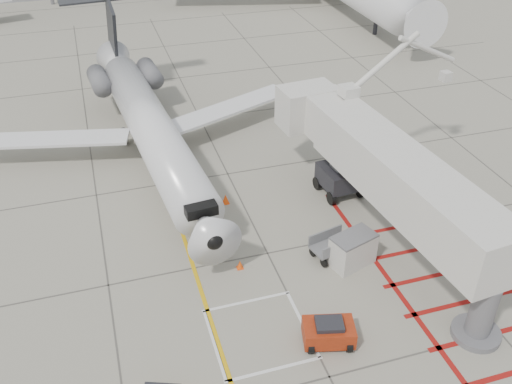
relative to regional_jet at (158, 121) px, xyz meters
name	(u,v)px	position (x,y,z in m)	size (l,w,h in m)	color
ground_plane	(295,308)	(3.85, -13.02, -3.72)	(260.00, 260.00, 0.00)	gray
regional_jet	(158,121)	(0.00, 0.00, 0.00)	(22.52, 28.39, 7.44)	silver
jet_bridge	(403,191)	(10.14, -10.66, -0.08)	(8.61, 18.19, 7.27)	silver
pushback_tug	(329,332)	(4.49, -15.32, -3.09)	(2.15, 1.34, 1.25)	#99280E
baggage_cart	(332,246)	(6.87, -10.14, -3.08)	(2.03, 1.28, 1.28)	slate
ground_power_unit	(353,250)	(7.61, -10.98, -2.86)	(2.17, 1.26, 1.71)	beige
cone_nose	(240,264)	(2.19, -9.69, -3.49)	(0.34, 0.34, 0.47)	#EC490C
cone_side	(226,199)	(2.93, -4.04, -3.43)	(0.41, 0.41, 0.57)	#FB480D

